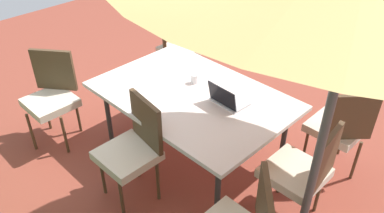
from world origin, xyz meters
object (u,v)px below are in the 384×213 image
object	(u,v)px
chair_southwest	(340,126)
chair_southeast	(176,46)
chair_north	(133,147)
chair_northeast	(52,94)
cup	(194,79)
laptop	(227,100)
chair_west	(303,170)
dining_table	(192,98)

from	to	relation	value
chair_southwest	chair_southeast	bearing A→B (deg)	-48.94
chair_north	chair_northeast	size ratio (longest dim) A/B	1.00
chair_north	cup	bearing A→B (deg)	108.72
chair_northeast	chair_north	bearing A→B (deg)	-33.91
chair_southeast	laptop	size ratio (longest dim) A/B	2.95
chair_west	chair_north	bearing A→B (deg)	-63.75
dining_table	chair_northeast	xyz separation A→B (m)	(1.22, 0.83, -0.13)
chair_northeast	chair_southwest	size ratio (longest dim) A/B	1.00
chair_northeast	chair_southwest	bearing A→B (deg)	-3.24
chair_northeast	laptop	xyz separation A→B (m)	(-1.56, -0.94, 0.22)
chair_north	laptop	bearing A→B (deg)	78.89
chair_northeast	chair_west	size ratio (longest dim) A/B	1.00
chair_north	dining_table	bearing A→B (deg)	101.48
chair_north	chair_west	world-z (taller)	same
chair_north	laptop	xyz separation A→B (m)	(-0.30, -0.86, 0.22)
chair_west	chair_southeast	size ratio (longest dim) A/B	1.00
dining_table	chair_southwest	world-z (taller)	chair_southwest
chair_west	dining_table	bearing A→B (deg)	-96.16
chair_west	chair_southeast	world-z (taller)	same
chair_southwest	laptop	size ratio (longest dim) A/B	2.95
dining_table	laptop	xyz separation A→B (m)	(-0.35, -0.10, 0.09)
dining_table	chair_southeast	xyz separation A→B (m)	(1.14, -0.85, -0.13)
chair_southwest	laptop	distance (m)	1.07
chair_west	laptop	distance (m)	0.91
chair_southwest	chair_northeast	bearing A→B (deg)	-12.73
chair_southwest	cup	distance (m)	1.43
chair_north	chair_southwest	size ratio (longest dim) A/B	1.00
dining_table	chair_west	xyz separation A→B (m)	(-1.23, -0.02, -0.13)
laptop	cup	size ratio (longest dim) A/B	3.49
chair_northeast	cup	size ratio (longest dim) A/B	10.32
chair_north	chair_west	xyz separation A→B (m)	(-1.18, -0.78, 0.00)
laptop	chair_northeast	bearing A→B (deg)	33.77
chair_northeast	cup	distance (m)	1.49
dining_table	chair_north	distance (m)	0.77
chair_northeast	dining_table	bearing A→B (deg)	-2.90
dining_table	laptop	world-z (taller)	laptop
chair_northeast	chair_southeast	xyz separation A→B (m)	(-0.08, -1.69, 0.00)
chair_west	chair_southeast	xyz separation A→B (m)	(2.37, -0.83, 0.00)
cup	chair_southeast	bearing A→B (deg)	-34.41
chair_southeast	dining_table	bearing A→B (deg)	-177.71
dining_table	cup	world-z (taller)	cup
laptop	cup	xyz separation A→B (m)	(0.47, -0.06, 0.00)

